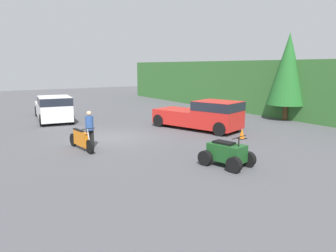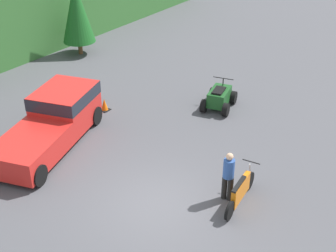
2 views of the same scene
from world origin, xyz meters
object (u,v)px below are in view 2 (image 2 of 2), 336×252
object	(u,v)px
quad_atv	(219,98)
rider_person	(228,175)
pickup_truck_red	(54,119)
traffic_cone	(104,105)
dirt_bike	(240,191)

from	to	relation	value
quad_atv	rider_person	size ratio (longest dim) A/B	1.20
pickup_truck_red	quad_atv	size ratio (longest dim) A/B	2.76
pickup_truck_red	rider_person	world-z (taller)	pickup_truck_red
rider_person	traffic_cone	world-z (taller)	rider_person
quad_atv	rider_person	bearing A→B (deg)	-161.37
dirt_bike	quad_atv	size ratio (longest dim) A/B	1.13
dirt_bike	traffic_cone	bearing A→B (deg)	67.36
quad_atv	rider_person	world-z (taller)	rider_person
dirt_bike	quad_atv	xyz separation A→B (m)	(5.44, 3.93, 0.01)
pickup_truck_red	dirt_bike	size ratio (longest dim) A/B	2.45
dirt_bike	traffic_cone	world-z (taller)	dirt_bike
rider_person	dirt_bike	bearing A→B (deg)	-92.91
pickup_truck_red	traffic_cone	world-z (taller)	pickup_truck_red
rider_person	traffic_cone	xyz separation A→B (m)	(2.33, 7.47, -0.71)
rider_person	traffic_cone	bearing A→B (deg)	62.82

